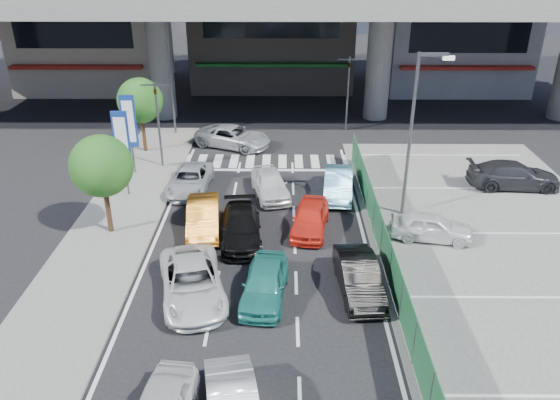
{
  "coord_description": "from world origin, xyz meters",
  "views": [
    {
      "loc": [
        1.1,
        -18.27,
        12.67
      ],
      "look_at": [
        0.92,
        3.71,
        1.9
      ],
      "focal_mm": 35.0,
      "sensor_mm": 36.0,
      "label": 1
    }
  ],
  "objects_px": {
    "traffic_cone": "(376,211)",
    "taxi_orange_right": "(310,218)",
    "kei_truck_front_right": "(338,184)",
    "traffic_light_left": "(156,104)",
    "sedan_white_mid_left": "(192,282)",
    "traffic_light_right": "(349,75)",
    "wagon_silver_front_left": "(190,180)",
    "signboard_far": "(129,124)",
    "parked_sedan_white": "(431,226)",
    "street_lamp_left": "(173,66)",
    "street_lamp_right": "(415,123)",
    "hatch_black_mid_right": "(359,277)",
    "sedan_white_front_mid": "(270,184)",
    "signboard_near": "(122,142)",
    "tree_far": "(140,101)",
    "parked_sedan_dgrey": "(514,175)",
    "sedan_black_mid": "(241,227)",
    "tree_near": "(101,166)",
    "taxi_teal_mid": "(265,283)",
    "taxi_orange_left": "(203,217)",
    "crossing_wagon_silver": "(233,137)"
  },
  "relations": [
    {
      "from": "taxi_orange_right",
      "to": "traffic_cone",
      "type": "bearing_deg",
      "value": 28.73
    },
    {
      "from": "hatch_black_mid_right",
      "to": "signboard_near",
      "type": "bearing_deg",
      "value": 138.19
    },
    {
      "from": "kei_truck_front_right",
      "to": "street_lamp_right",
      "type": "bearing_deg",
      "value": -27.98
    },
    {
      "from": "street_lamp_right",
      "to": "sedan_black_mid",
      "type": "xyz_separation_m",
      "value": [
        -8.03,
        -2.58,
        -4.12
      ]
    },
    {
      "from": "tree_far",
      "to": "parked_sedan_white",
      "type": "height_order",
      "value": "tree_far"
    },
    {
      "from": "taxi_teal_mid",
      "to": "kei_truck_front_right",
      "type": "relative_size",
      "value": 0.95
    },
    {
      "from": "kei_truck_front_right",
      "to": "taxi_orange_right",
      "type": "bearing_deg",
      "value": -107.35
    },
    {
      "from": "taxi_orange_left",
      "to": "wagon_silver_front_left",
      "type": "xyz_separation_m",
      "value": [
        -1.31,
        4.4,
        -0.08
      ]
    },
    {
      "from": "parked_sedan_dgrey",
      "to": "traffic_cone",
      "type": "distance_m",
      "value": 8.9
    },
    {
      "from": "sedan_white_front_mid",
      "to": "sedan_white_mid_left",
      "type": "bearing_deg",
      "value": -119.73
    },
    {
      "from": "wagon_silver_front_left",
      "to": "signboard_far",
      "type": "bearing_deg",
      "value": 150.45
    },
    {
      "from": "traffic_light_right",
      "to": "sedan_white_front_mid",
      "type": "xyz_separation_m",
      "value": [
        -5.13,
        -10.86,
        -3.25
      ]
    },
    {
      "from": "sedan_white_front_mid",
      "to": "traffic_cone",
      "type": "relative_size",
      "value": 5.5
    },
    {
      "from": "traffic_light_right",
      "to": "wagon_silver_front_left",
      "type": "bearing_deg",
      "value": -132.89
    },
    {
      "from": "kei_truck_front_right",
      "to": "taxi_teal_mid",
      "type": "bearing_deg",
      "value": -105.59
    },
    {
      "from": "tree_near",
      "to": "wagon_silver_front_left",
      "type": "height_order",
      "value": "tree_near"
    },
    {
      "from": "sedan_white_mid_left",
      "to": "traffic_light_right",
      "type": "bearing_deg",
      "value": 54.56
    },
    {
      "from": "sedan_white_front_mid",
      "to": "traffic_cone",
      "type": "xyz_separation_m",
      "value": [
        5.23,
        -2.66,
        -0.26
      ]
    },
    {
      "from": "signboard_near",
      "to": "traffic_cone",
      "type": "height_order",
      "value": "signboard_near"
    },
    {
      "from": "wagon_silver_front_left",
      "to": "sedan_white_mid_left",
      "type": "bearing_deg",
      "value": -78.21
    },
    {
      "from": "street_lamp_right",
      "to": "hatch_black_mid_right",
      "type": "relative_size",
      "value": 1.92
    },
    {
      "from": "parked_sedan_white",
      "to": "wagon_silver_front_left",
      "type": "bearing_deg",
      "value": 76.57
    },
    {
      "from": "street_lamp_right",
      "to": "tree_far",
      "type": "height_order",
      "value": "street_lamp_right"
    },
    {
      "from": "sedan_white_mid_left",
      "to": "kei_truck_front_right",
      "type": "relative_size",
      "value": 1.19
    },
    {
      "from": "street_lamp_left",
      "to": "kei_truck_front_right",
      "type": "bearing_deg",
      "value": -43.72
    },
    {
      "from": "taxi_orange_right",
      "to": "wagon_silver_front_left",
      "type": "height_order",
      "value": "taxi_orange_right"
    },
    {
      "from": "traffic_cone",
      "to": "taxi_orange_right",
      "type": "bearing_deg",
      "value": -160.47
    },
    {
      "from": "parked_sedan_white",
      "to": "street_lamp_left",
      "type": "bearing_deg",
      "value": 54.84
    },
    {
      "from": "taxi_teal_mid",
      "to": "crossing_wagon_silver",
      "type": "xyz_separation_m",
      "value": [
        -2.62,
        16.56,
        0.01
      ]
    },
    {
      "from": "traffic_light_left",
      "to": "sedan_white_mid_left",
      "type": "height_order",
      "value": "traffic_light_left"
    },
    {
      "from": "taxi_teal_mid",
      "to": "hatch_black_mid_right",
      "type": "xyz_separation_m",
      "value": [
        3.64,
        0.41,
        0.01
      ]
    },
    {
      "from": "traffic_light_right",
      "to": "kei_truck_front_right",
      "type": "xyz_separation_m",
      "value": [
        -1.52,
        -10.85,
        -3.25
      ]
    },
    {
      "from": "hatch_black_mid_right",
      "to": "sedan_white_mid_left",
      "type": "bearing_deg",
      "value": 179.18
    },
    {
      "from": "traffic_light_right",
      "to": "hatch_black_mid_right",
      "type": "distance_m",
      "value": 19.91
    },
    {
      "from": "tree_near",
      "to": "sedan_white_front_mid",
      "type": "height_order",
      "value": "tree_near"
    },
    {
      "from": "traffic_light_right",
      "to": "kei_truck_front_right",
      "type": "relative_size",
      "value": 1.24
    },
    {
      "from": "signboard_far",
      "to": "taxi_orange_left",
      "type": "xyz_separation_m",
      "value": [
        4.9,
        -6.64,
        -2.37
      ]
    },
    {
      "from": "kei_truck_front_right",
      "to": "traffic_light_left",
      "type": "bearing_deg",
      "value": 165.19
    },
    {
      "from": "sedan_white_mid_left",
      "to": "wagon_silver_front_left",
      "type": "bearing_deg",
      "value": 85.53
    },
    {
      "from": "traffic_light_left",
      "to": "parked_sedan_dgrey",
      "type": "height_order",
      "value": "traffic_light_left"
    },
    {
      "from": "street_lamp_right",
      "to": "sedan_white_front_mid",
      "type": "xyz_separation_m",
      "value": [
        -6.81,
        2.14,
        -4.08
      ]
    },
    {
      "from": "sedan_white_front_mid",
      "to": "signboard_near",
      "type": "bearing_deg",
      "value": 168.23
    },
    {
      "from": "street_lamp_left",
      "to": "wagon_silver_front_left",
      "type": "xyz_separation_m",
      "value": [
        2.31,
        -9.24,
        -4.16
      ]
    },
    {
      "from": "street_lamp_left",
      "to": "signboard_far",
      "type": "distance_m",
      "value": 7.32
    },
    {
      "from": "tree_far",
      "to": "sedan_white_mid_left",
      "type": "distance_m",
      "value": 16.62
    },
    {
      "from": "street_lamp_right",
      "to": "sedan_white_mid_left",
      "type": "distance_m",
      "value": 12.53
    },
    {
      "from": "taxi_orange_right",
      "to": "parked_sedan_dgrey",
      "type": "distance_m",
      "value": 12.35
    },
    {
      "from": "taxi_orange_left",
      "to": "crossing_wagon_silver",
      "type": "distance_m",
      "value": 11.21
    },
    {
      "from": "sedan_black_mid",
      "to": "parked_sedan_white",
      "type": "xyz_separation_m",
      "value": [
        8.65,
        0.07,
        0.05
      ]
    },
    {
      "from": "taxi_orange_right",
      "to": "crossing_wagon_silver",
      "type": "bearing_deg",
      "value": 121.39
    }
  ]
}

